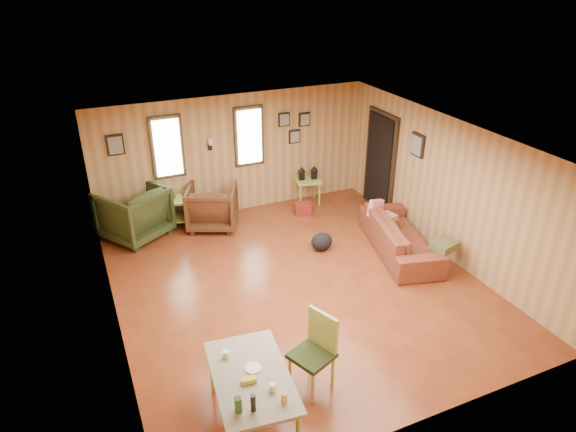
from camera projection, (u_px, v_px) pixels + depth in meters
name	position (u px, v px, depth m)	size (l,w,h in m)	color
room	(301.00, 208.00, 7.94)	(5.54, 6.04, 2.44)	brown
sofa	(401.00, 231.00, 8.95)	(2.13, 0.62, 0.83)	brown
recliner_brown	(212.00, 204.00, 9.79)	(0.91, 0.85, 0.93)	#4C2B17
recliner_green	(133.00, 211.00, 9.38)	(1.04, 0.98, 1.07)	#2B3719
end_table	(180.00, 207.00, 9.83)	(0.68, 0.64, 0.72)	#C0DF63
side_table	(308.00, 178.00, 10.71)	(0.60, 0.60, 0.82)	#C0DF63
cooler	(303.00, 208.00, 10.43)	(0.37, 0.31, 0.23)	maroon
backpack	(322.00, 242.00, 9.10)	(0.47, 0.42, 0.34)	black
sofa_pillows	(411.00, 228.00, 8.85)	(0.81, 1.79, 0.37)	brown
dining_table	(251.00, 380.00, 5.50)	(0.95, 1.42, 0.88)	gray
dining_chair	(316.00, 347.00, 6.06)	(0.59, 0.59, 1.00)	#2B3719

